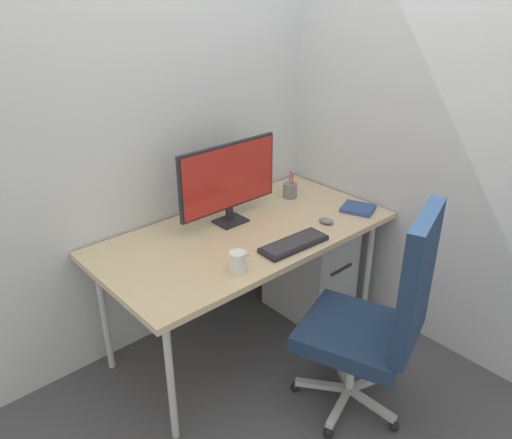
{
  "coord_description": "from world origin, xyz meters",
  "views": [
    {
      "loc": [
        -1.59,
        -1.87,
        2.0
      ],
      "look_at": [
        0.0,
        -0.08,
        0.83
      ],
      "focal_mm": 35.62,
      "sensor_mm": 36.0,
      "label": 1
    }
  ],
  "objects_px": {
    "keyboard": "(294,244)",
    "pen_holder": "(290,190)",
    "coffee_mug": "(238,262)",
    "notebook": "(358,208)",
    "mouse": "(326,221)",
    "office_chair": "(381,315)",
    "filing_cabinet": "(309,270)",
    "monitor": "(229,179)"
  },
  "relations": [
    {
      "from": "office_chair",
      "to": "notebook",
      "type": "xyz_separation_m",
      "value": [
        0.56,
        0.59,
        0.17
      ]
    },
    {
      "from": "keyboard",
      "to": "pen_holder",
      "type": "height_order",
      "value": "pen_holder"
    },
    {
      "from": "office_chair",
      "to": "pen_holder",
      "type": "xyz_separation_m",
      "value": [
        0.4,
        1.0,
        0.2
      ]
    },
    {
      "from": "mouse",
      "to": "coffee_mug",
      "type": "bearing_deg",
      "value": 170.74
    },
    {
      "from": "filing_cabinet",
      "to": "monitor",
      "type": "height_order",
      "value": "monitor"
    },
    {
      "from": "pen_holder",
      "to": "notebook",
      "type": "xyz_separation_m",
      "value": [
        0.16,
        -0.41,
        -0.04
      ]
    },
    {
      "from": "monitor",
      "to": "coffee_mug",
      "type": "xyz_separation_m",
      "value": [
        -0.31,
        -0.44,
        -0.21
      ]
    },
    {
      "from": "keyboard",
      "to": "coffee_mug",
      "type": "distance_m",
      "value": 0.37
    },
    {
      "from": "keyboard",
      "to": "pen_holder",
      "type": "xyz_separation_m",
      "value": [
        0.44,
        0.46,
        0.03
      ]
    },
    {
      "from": "office_chair",
      "to": "mouse",
      "type": "bearing_deg",
      "value": 64.39
    },
    {
      "from": "keyboard",
      "to": "coffee_mug",
      "type": "height_order",
      "value": "coffee_mug"
    },
    {
      "from": "keyboard",
      "to": "pen_holder",
      "type": "bearing_deg",
      "value": 46.6
    },
    {
      "from": "keyboard",
      "to": "mouse",
      "type": "height_order",
      "value": "mouse"
    },
    {
      "from": "office_chair",
      "to": "notebook",
      "type": "distance_m",
      "value": 0.83
    },
    {
      "from": "pen_holder",
      "to": "monitor",
      "type": "bearing_deg",
      "value": -177.97
    },
    {
      "from": "office_chair",
      "to": "coffee_mug",
      "type": "relative_size",
      "value": 9.81
    },
    {
      "from": "keyboard",
      "to": "notebook",
      "type": "xyz_separation_m",
      "value": [
        0.6,
        0.05,
        -0.0
      ]
    },
    {
      "from": "office_chair",
      "to": "coffee_mug",
      "type": "height_order",
      "value": "office_chair"
    },
    {
      "from": "monitor",
      "to": "coffee_mug",
      "type": "relative_size",
      "value": 5.61
    },
    {
      "from": "notebook",
      "to": "coffee_mug",
      "type": "height_order",
      "value": "coffee_mug"
    },
    {
      "from": "pen_holder",
      "to": "coffee_mug",
      "type": "distance_m",
      "value": 0.93
    },
    {
      "from": "pen_holder",
      "to": "coffee_mug",
      "type": "height_order",
      "value": "pen_holder"
    },
    {
      "from": "office_chair",
      "to": "coffee_mug",
      "type": "xyz_separation_m",
      "value": [
        -0.41,
        0.54,
        0.21
      ]
    },
    {
      "from": "office_chair",
      "to": "keyboard",
      "type": "distance_m",
      "value": 0.56
    },
    {
      "from": "coffee_mug",
      "to": "pen_holder",
      "type": "bearing_deg",
      "value": 29.54
    },
    {
      "from": "office_chair",
      "to": "keyboard",
      "type": "relative_size",
      "value": 2.9
    },
    {
      "from": "filing_cabinet",
      "to": "coffee_mug",
      "type": "height_order",
      "value": "coffee_mug"
    },
    {
      "from": "pen_holder",
      "to": "notebook",
      "type": "distance_m",
      "value": 0.44
    },
    {
      "from": "keyboard",
      "to": "pen_holder",
      "type": "distance_m",
      "value": 0.64
    },
    {
      "from": "pen_holder",
      "to": "coffee_mug",
      "type": "xyz_separation_m",
      "value": [
        -0.81,
        -0.46,
        0.0
      ]
    },
    {
      "from": "monitor",
      "to": "filing_cabinet",
      "type": "bearing_deg",
      "value": -20.73
    },
    {
      "from": "coffee_mug",
      "to": "mouse",
      "type": "bearing_deg",
      "value": 4.75
    },
    {
      "from": "filing_cabinet",
      "to": "pen_holder",
      "type": "height_order",
      "value": "pen_holder"
    },
    {
      "from": "keyboard",
      "to": "notebook",
      "type": "relative_size",
      "value": 2.13
    },
    {
      "from": "keyboard",
      "to": "monitor",
      "type": "bearing_deg",
      "value": 98.05
    },
    {
      "from": "mouse",
      "to": "coffee_mug",
      "type": "xyz_separation_m",
      "value": [
        -0.69,
        -0.06,
        0.03
      ]
    },
    {
      "from": "keyboard",
      "to": "coffee_mug",
      "type": "bearing_deg",
      "value": 179.12
    },
    {
      "from": "filing_cabinet",
      "to": "coffee_mug",
      "type": "xyz_separation_m",
      "value": [
        -0.8,
        -0.25,
        0.49
      ]
    },
    {
      "from": "filing_cabinet",
      "to": "keyboard",
      "type": "xyz_separation_m",
      "value": [
        -0.43,
        -0.26,
        0.45
      ]
    },
    {
      "from": "monitor",
      "to": "notebook",
      "type": "bearing_deg",
      "value": -30.57
    },
    {
      "from": "office_chair",
      "to": "mouse",
      "type": "distance_m",
      "value": 0.69
    },
    {
      "from": "office_chair",
      "to": "filing_cabinet",
      "type": "distance_m",
      "value": 0.93
    }
  ]
}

